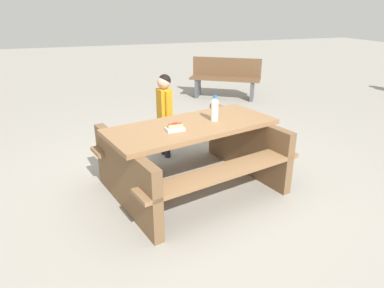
% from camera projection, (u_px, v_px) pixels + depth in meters
% --- Properties ---
extents(ground_plane, '(30.00, 30.00, 0.00)m').
position_uv_depth(ground_plane, '(192.00, 187.00, 3.92)').
color(ground_plane, gray).
rests_on(ground_plane, ground).
extents(picnic_table, '(2.09, 1.80, 0.75)m').
position_uv_depth(picnic_table, '(192.00, 151.00, 3.75)').
color(picnic_table, olive).
rests_on(picnic_table, ground).
extents(soda_bottle, '(0.08, 0.08, 0.28)m').
position_uv_depth(soda_bottle, '(215.00, 109.00, 3.70)').
color(soda_bottle, silver).
rests_on(soda_bottle, picnic_table).
extents(hotdog_tray, '(0.19, 0.12, 0.08)m').
position_uv_depth(hotdog_tray, '(175.00, 128.00, 3.45)').
color(hotdog_tray, white).
rests_on(hotdog_tray, picnic_table).
extents(child_in_coat, '(0.19, 0.27, 1.11)m').
position_uv_depth(child_in_coat, '(165.00, 105.00, 4.47)').
color(child_in_coat, '#262633').
rests_on(child_in_coat, ground).
extents(park_bench_near, '(1.48, 1.15, 0.85)m').
position_uv_depth(park_bench_near, '(225.00, 77.00, 7.51)').
color(park_bench_near, brown).
rests_on(park_bench_near, ground).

